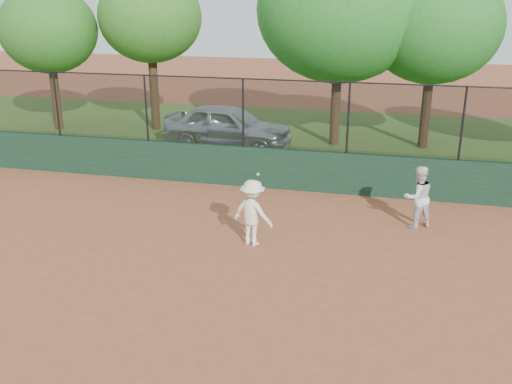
% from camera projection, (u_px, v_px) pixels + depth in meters
% --- Properties ---
extents(ground, '(80.00, 80.00, 0.00)m').
position_uv_depth(ground, '(192.00, 280.00, 11.48)').
color(ground, '#984F31').
rests_on(ground, ground).
extents(back_wall, '(26.00, 0.20, 1.20)m').
position_uv_depth(back_wall, '(260.00, 167.00, 16.79)').
color(back_wall, '#183522').
rests_on(back_wall, ground).
extents(grass_strip, '(36.00, 12.00, 0.01)m').
position_uv_depth(grass_strip, '(295.00, 139.00, 22.48)').
color(grass_strip, '#34551A').
rests_on(grass_strip, ground).
extents(parked_car, '(4.91, 2.38, 1.62)m').
position_uv_depth(parked_car, '(228.00, 126.00, 20.99)').
color(parked_car, '#B4BABF').
rests_on(parked_car, ground).
extents(player_second, '(0.95, 0.89, 1.56)m').
position_uv_depth(player_second, '(418.00, 197.00, 13.85)').
color(player_second, silver).
rests_on(player_second, ground).
extents(player_main, '(1.13, 0.86, 1.85)m').
position_uv_depth(player_main, '(253.00, 213.00, 12.89)').
color(player_main, white).
rests_on(player_main, ground).
extents(fence_assembly, '(26.00, 0.06, 2.00)m').
position_uv_depth(fence_assembly, '(259.00, 113.00, 16.25)').
color(fence_assembly, black).
rests_on(fence_assembly, back_wall).
extents(tree_0, '(3.98, 3.62, 5.77)m').
position_uv_depth(tree_0, '(48.00, 30.00, 22.81)').
color(tree_0, '#4E341B').
rests_on(tree_0, ground).
extents(tree_1, '(4.15, 3.77, 6.34)m').
position_uv_depth(tree_1, '(150.00, 17.00, 22.56)').
color(tree_1, '#442D17').
rests_on(tree_1, ground).
extents(tree_2, '(5.94, 5.40, 7.46)m').
position_uv_depth(tree_2, '(340.00, 10.00, 20.11)').
color(tree_2, '#492F1A').
rests_on(tree_2, ground).
extents(tree_3, '(4.71, 4.28, 6.42)m').
position_uv_depth(tree_3, '(434.00, 26.00, 19.86)').
color(tree_3, '#392413').
rests_on(tree_3, ground).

